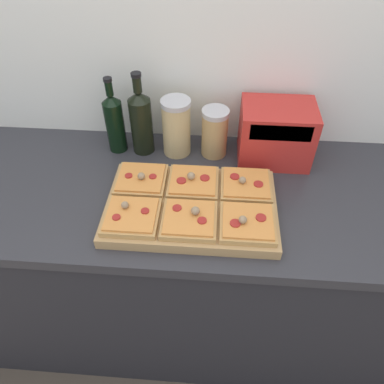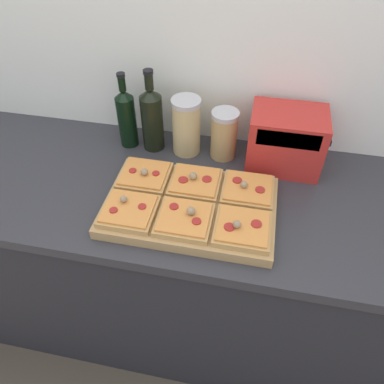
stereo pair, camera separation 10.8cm
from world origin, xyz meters
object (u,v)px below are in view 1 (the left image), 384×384
toaster_oven (276,133)px  cutting_board (191,207)px  grain_jar_short (215,132)px  olive_oil_bottle (115,122)px  grain_jar_tall (176,127)px  wine_bottle (141,121)px

toaster_oven → cutting_board: bearing=-133.1°
grain_jar_short → toaster_oven: toaster_oven is taller
olive_oil_bottle → grain_jar_short: olive_oil_bottle is taller
grain_jar_short → grain_jar_tall: bearing=180.0°
wine_bottle → grain_jar_short: wine_bottle is taller
wine_bottle → toaster_oven: size_ratio=1.13×
wine_bottle → grain_jar_short: bearing=-0.0°
cutting_board → wine_bottle: size_ratio=1.71×
grain_jar_tall → grain_jar_short: bearing=0.0°
olive_oil_bottle → wine_bottle: wine_bottle is taller
wine_bottle → grain_jar_tall: bearing=-0.0°
cutting_board → olive_oil_bottle: (-0.31, 0.31, 0.10)m
cutting_board → toaster_oven: bearing=46.9°
olive_oil_bottle → toaster_oven: (0.59, -0.01, -0.01)m
cutting_board → olive_oil_bottle: bearing=134.6°
olive_oil_bottle → toaster_oven: olive_oil_bottle is taller
toaster_oven → wine_bottle: bearing=178.9°
grain_jar_tall → wine_bottle: bearing=180.0°
cutting_board → olive_oil_bottle: size_ratio=1.84×
cutting_board → olive_oil_bottle: 0.45m
wine_bottle → toaster_oven: wine_bottle is taller
grain_jar_tall → toaster_oven: grain_jar_tall is taller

